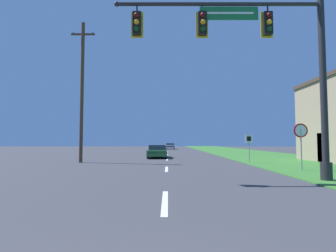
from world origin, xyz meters
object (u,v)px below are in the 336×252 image
object	(u,v)px
car_ahead	(158,151)
far_car	(171,146)
route_sign_post	(250,142)
stop_sign	(302,136)
signal_mast	(267,56)
utility_pole_near	(83,90)

from	to	relation	value
car_ahead	far_car	size ratio (longest dim) A/B	1.02
far_car	route_sign_post	xyz separation A→B (m)	(5.48, -34.09, 0.92)
far_car	stop_sign	distance (m)	39.78
signal_mast	route_sign_post	xyz separation A→B (m)	(1.91, 8.66, -3.55)
route_sign_post	utility_pole_near	xyz separation A→B (m)	(-12.44, 0.43, 3.97)
far_car	utility_pole_near	distance (m)	34.72
utility_pole_near	signal_mast	bearing A→B (deg)	-40.79
car_ahead	utility_pole_near	xyz separation A→B (m)	(-5.48, -5.79, 4.90)
route_sign_post	stop_sign	bearing A→B (deg)	-76.56
stop_sign	utility_pole_near	bearing A→B (deg)	157.95
signal_mast	far_car	distance (m)	43.13
signal_mast	route_sign_post	distance (m)	9.55
stop_sign	signal_mast	bearing A→B (deg)	-131.38
far_car	stop_sign	size ratio (longest dim) A/B	1.81
utility_pole_near	far_car	bearing A→B (deg)	78.32
car_ahead	stop_sign	world-z (taller)	stop_sign
signal_mast	utility_pole_near	distance (m)	13.92
signal_mast	far_car	bearing A→B (deg)	94.78
signal_mast	car_ahead	xyz separation A→B (m)	(-5.05, 14.88, -4.47)
car_ahead	utility_pole_near	distance (m)	9.36
route_sign_post	far_car	bearing A→B (deg)	99.14
route_sign_post	utility_pole_near	distance (m)	13.07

